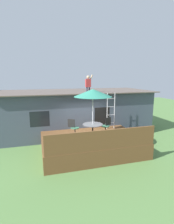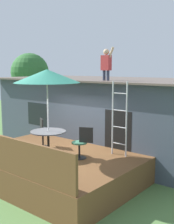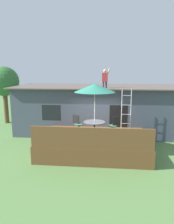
{
  "view_description": "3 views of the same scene",
  "coord_description": "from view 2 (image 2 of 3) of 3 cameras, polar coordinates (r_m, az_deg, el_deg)",
  "views": [
    {
      "loc": [
        -2.64,
        -8.51,
        3.95
      ],
      "look_at": [
        -0.07,
        0.49,
        2.04
      ],
      "focal_mm": 28.03,
      "sensor_mm": 36.0,
      "label": 1
    },
    {
      "loc": [
        6.11,
        -5.95,
        3.38
      ],
      "look_at": [
        0.51,
        0.95,
        2.02
      ],
      "focal_mm": 46.16,
      "sensor_mm": 36.0,
      "label": 2
    },
    {
      "loc": [
        0.63,
        -9.92,
        3.97
      ],
      "look_at": [
        -0.44,
        0.79,
        1.8
      ],
      "focal_mm": 33.65,
      "sensor_mm": 36.0,
      "label": 3
    }
  ],
  "objects": [
    {
      "name": "patio_chair_left",
      "position": [
        9.6,
        -8.83,
        -4.14
      ],
      "size": [
        0.57,
        0.45,
        0.92
      ],
      "rotation": [
        0.0,
        0.0,
        -0.57
      ],
      "color": "black",
      "rests_on": "deck"
    },
    {
      "name": "house",
      "position": [
        11.49,
        6.35,
        -0.81
      ],
      "size": [
        10.5,
        4.5,
        2.96
      ],
      "color": "#424C5B",
      "rests_on": "ground"
    },
    {
      "name": "backyard_tree",
      "position": [
        17.06,
        -11.24,
        7.59
      ],
      "size": [
        2.17,
        2.17,
        4.22
      ],
      "color": "brown",
      "rests_on": "ground"
    },
    {
      "name": "deck_railing",
      "position": [
        7.66,
        -16.46,
        -7.77
      ],
      "size": [
        5.03,
        0.08,
        0.9
      ],
      "primitive_type": "cube",
      "color": "brown",
      "rests_on": "deck"
    },
    {
      "name": "deck",
      "position": [
        9.03,
        -6.43,
        -10.59
      ],
      "size": [
        5.13,
        3.77,
        0.8
      ],
      "primitive_type": "cube",
      "color": "brown",
      "rests_on": "ground"
    },
    {
      "name": "patio_umbrella",
      "position": [
        8.33,
        -7.92,
        7.05
      ],
      "size": [
        1.9,
        1.9,
        2.54
      ],
      "color": "silver",
      "rests_on": "deck"
    },
    {
      "name": "person_figure",
      "position": [
        9.79,
        3.86,
        9.8
      ],
      "size": [
        0.47,
        0.2,
        1.11
      ],
      "color": "#33384C",
      "rests_on": "house"
    },
    {
      "name": "ground_plane",
      "position": [
        9.17,
        -6.39,
        -12.94
      ],
      "size": [
        40.0,
        40.0,
        0.0
      ],
      "primitive_type": "plane",
      "color": "#567F42"
    },
    {
      "name": "patio_table",
      "position": [
        8.57,
        -7.68,
        -4.81
      ],
      "size": [
        1.04,
        1.04,
        0.74
      ],
      "color": "black",
      "rests_on": "deck"
    },
    {
      "name": "patio_chair_right",
      "position": [
        8.26,
        -1.05,
        -6.16
      ],
      "size": [
        0.59,
        0.44,
        0.92
      ],
      "rotation": [
        0.0,
        0.0,
        -2.73
      ],
      "color": "black",
      "rests_on": "deck"
    },
    {
      "name": "step_ladder",
      "position": [
        8.49,
        6.44,
        -1.36
      ],
      "size": [
        0.52,
        0.04,
        2.2
      ],
      "color": "silver",
      "rests_on": "deck"
    }
  ]
}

